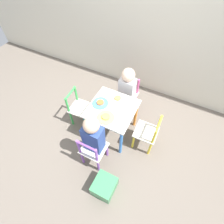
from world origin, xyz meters
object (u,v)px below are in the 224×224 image
chair_purple (93,150)px  chair_green (79,108)px  plate_left (100,103)px  plate_back (118,99)px  kids_table (112,113)px  plate_front (106,117)px  chair_pink (127,95)px  child_front (94,137)px  chair_yellow (148,133)px  storage_bin (104,186)px  child_back (127,88)px

chair_purple → chair_green: size_ratio=1.00×
plate_left → plate_back: bearing=45.0°
kids_table → plate_front: (-0.00, -0.15, 0.10)m
chair_purple → plate_front: bearing=-90.2°
chair_purple → kids_table: bearing=-90.0°
kids_table → chair_pink: chair_pink is taller
child_front → chair_green: bearing=-38.7°
child_front → plate_left: size_ratio=4.24×
chair_yellow → storage_bin: bearing=-17.1°
chair_purple → chair_green: same height
chair_yellow → storage_bin: (-0.20, -0.72, -0.17)m
plate_front → plate_left: size_ratio=1.03×
chair_green → plate_front: bearing=-108.5°
kids_table → plate_left: bearing=180.0°
chair_green → storage_bin: 1.01m
chair_yellow → plate_front: bearing=-72.0°
kids_table → plate_front: bearing=-90.0°
chair_pink → plate_left: bearing=-108.0°
chair_pink → chair_green: 0.69m
chair_purple → chair_yellow: bearing=-134.2°
chair_pink → chair_green: same height
chair_purple → plate_back: size_ratio=3.08×
kids_table → plate_front: 0.18m
chair_purple → chair_yellow: (0.47, 0.48, 0.00)m
chair_yellow → plate_front: size_ratio=2.74×
chair_yellow → plate_left: size_ratio=2.83×
child_back → plate_left: child_back is taller
plate_front → plate_left: 0.22m
child_front → plate_front: size_ratio=4.11×
chair_purple → plate_left: chair_purple is taller
child_front → plate_back: 0.56m
chair_green → plate_front: (0.47, -0.12, 0.24)m
chair_purple → child_front: size_ratio=0.67×
child_back → plate_left: (-0.16, -0.41, 0.05)m
chair_purple → plate_left: (-0.15, 0.47, 0.24)m
chair_pink → plate_left: chair_pink is taller
chair_pink → chair_green: size_ratio=1.00×
kids_table → child_back: bearing=89.1°
kids_table → child_back: child_back is taller
plate_back → chair_green: bearing=-158.3°
chair_pink → chair_yellow: bearing=-43.8°
plate_left → storage_bin: (0.42, -0.71, -0.41)m
plate_left → child_back: bearing=68.5°
chair_purple → chair_yellow: size_ratio=1.00×
chair_green → plate_left: 0.40m
chair_pink → storage_bin: chair_pink is taller
child_back → storage_bin: bearing=-76.0°
plate_front → chair_purple: bearing=-90.5°
chair_purple → child_back: child_back is taller
chair_pink → chair_purple: same height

